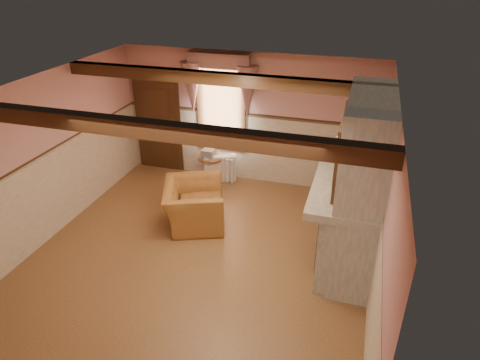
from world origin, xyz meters
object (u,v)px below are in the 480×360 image
(radiator, at_px, (220,168))
(oil_lamp, at_px, (352,159))
(bowl, at_px, (349,182))
(mantel_clock, at_px, (353,158))
(side_table, at_px, (211,168))
(armchair, at_px, (194,204))

(radiator, bearing_deg, oil_lamp, -51.61)
(bowl, bearing_deg, mantel_clock, 90.00)
(side_table, bearing_deg, bowl, -35.22)
(armchair, distance_m, oil_lamp, 2.95)
(side_table, height_order, radiator, radiator)
(radiator, bearing_deg, armchair, -110.13)
(bowl, bearing_deg, side_table, 144.78)
(bowl, height_order, oil_lamp, oil_lamp)
(side_table, xyz_separation_m, bowl, (3.02, -2.13, 1.18))
(armchair, bearing_deg, radiator, -17.77)
(mantel_clock, bearing_deg, radiator, 154.26)
(bowl, xyz_separation_m, mantel_clock, (0.00, 0.78, 0.06))
(radiator, bearing_deg, bowl, -60.89)
(side_table, relative_size, radiator, 0.81)
(side_table, height_order, oil_lamp, oil_lamp)
(radiator, xyz_separation_m, oil_lamp, (2.81, -1.49, 1.26))
(side_table, bearing_deg, armchair, -79.69)
(mantel_clock, bearing_deg, oil_lamp, -90.00)
(mantel_clock, xyz_separation_m, oil_lamp, (0.00, -0.13, 0.04))
(side_table, xyz_separation_m, oil_lamp, (3.02, -1.49, 1.29))
(side_table, distance_m, bowl, 3.88)
(mantel_clock, bearing_deg, side_table, 155.84)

